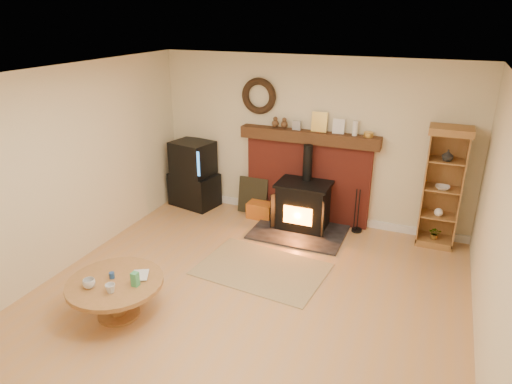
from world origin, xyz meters
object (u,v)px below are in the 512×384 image
at_px(curio_cabinet, 442,187).
at_px(coffee_table, 115,288).
at_px(tv_unit, 194,175).
at_px(wood_stove, 303,207).

relative_size(curio_cabinet, coffee_table, 1.67).
relative_size(tv_unit, curio_cabinet, 0.65).
xyz_separation_m(tv_unit, coffee_table, (0.78, -3.10, -0.18)).
distance_m(tv_unit, coffee_table, 3.20).
relative_size(wood_stove, tv_unit, 1.22).
bearing_deg(coffee_table, curio_cabinet, 44.84).
height_order(tv_unit, curio_cabinet, curio_cabinet).
distance_m(wood_stove, coffee_table, 3.17).
bearing_deg(curio_cabinet, wood_stove, -171.93).
relative_size(wood_stove, curio_cabinet, 0.80).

